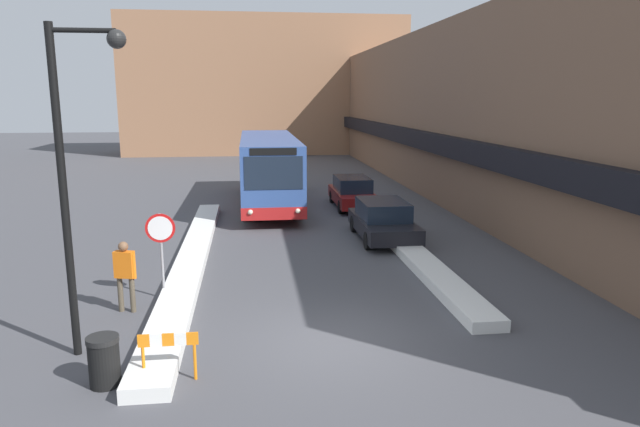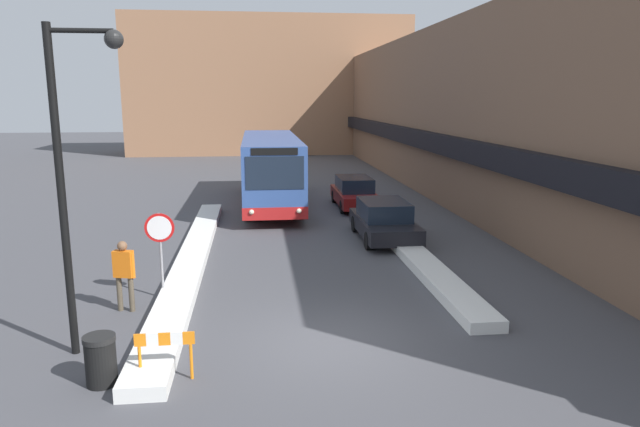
# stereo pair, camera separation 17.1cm
# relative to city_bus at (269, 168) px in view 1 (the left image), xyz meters

# --- Properties ---
(ground_plane) EXTENTS (160.00, 160.00, 0.00)m
(ground_plane) POSITION_rel_city_bus_xyz_m (0.77, -16.49, -1.80)
(ground_plane) COLOR #47474C
(building_row_right) EXTENTS (5.50, 60.00, 8.81)m
(building_row_right) POSITION_rel_city_bus_xyz_m (10.75, 7.51, 2.59)
(building_row_right) COLOR brown
(building_row_right) RESTS_ON ground_plane
(building_backdrop_far) EXTENTS (26.00, 8.00, 12.52)m
(building_backdrop_far) POSITION_rel_city_bus_xyz_m (0.77, 28.16, 4.46)
(building_backdrop_far) COLOR #996B4C
(building_backdrop_far) RESTS_ON ground_plane
(snow_bank_left) EXTENTS (0.90, 17.35, 0.29)m
(snow_bank_left) POSITION_rel_city_bus_xyz_m (-2.83, -9.97, -1.66)
(snow_bank_left) COLOR silver
(snow_bank_left) RESTS_ON ground_plane
(snow_bank_right) EXTENTS (0.90, 10.97, 0.30)m
(snow_bank_right) POSITION_rel_city_bus_xyz_m (4.37, -11.04, -1.65)
(snow_bank_right) COLOR silver
(snow_bank_right) RESTS_ON ground_plane
(city_bus) EXTENTS (2.64, 11.74, 3.34)m
(city_bus) POSITION_rel_city_bus_xyz_m (0.00, 0.00, 0.00)
(city_bus) COLOR #335193
(city_bus) RESTS_ON ground_plane
(parked_car_front) EXTENTS (1.93, 4.40, 1.45)m
(parked_car_front) POSITION_rel_city_bus_xyz_m (3.97, -7.62, -1.07)
(parked_car_front) COLOR black
(parked_car_front) RESTS_ON ground_plane
(parked_car_middle) EXTENTS (1.80, 4.47, 1.46)m
(parked_car_middle) POSITION_rel_city_bus_xyz_m (3.97, -1.22, -1.07)
(parked_car_middle) COLOR maroon
(parked_car_middle) RESTS_ON ground_plane
(stop_sign) EXTENTS (0.76, 0.08, 2.29)m
(stop_sign) POSITION_rel_city_bus_xyz_m (-3.25, -13.25, -0.14)
(stop_sign) COLOR gray
(stop_sign) RESTS_ON ground_plane
(street_lamp) EXTENTS (1.46, 0.36, 6.58)m
(street_lamp) POSITION_rel_city_bus_xyz_m (-4.27, -16.43, 2.26)
(street_lamp) COLOR black
(street_lamp) RESTS_ON ground_plane
(pedestrian) EXTENTS (0.56, 0.34, 1.79)m
(pedestrian) POSITION_rel_city_bus_xyz_m (-4.01, -14.09, -0.73)
(pedestrian) COLOR brown
(pedestrian) RESTS_ON ground_plane
(trash_bin) EXTENTS (0.59, 0.59, 0.95)m
(trash_bin) POSITION_rel_city_bus_xyz_m (-3.65, -17.86, -1.32)
(trash_bin) COLOR black
(trash_bin) RESTS_ON ground_plane
(construction_barricade) EXTENTS (1.10, 0.06, 0.94)m
(construction_barricade) POSITION_rel_city_bus_xyz_m (-2.49, -17.83, -1.13)
(construction_barricade) COLOR orange
(construction_barricade) RESTS_ON ground_plane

